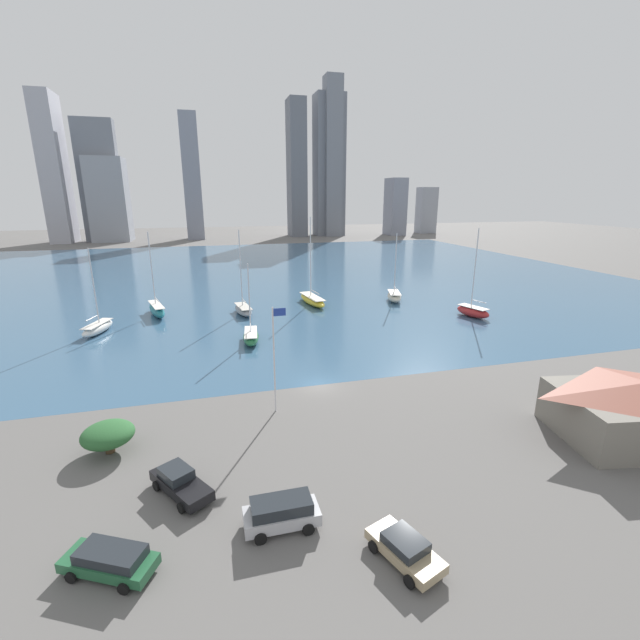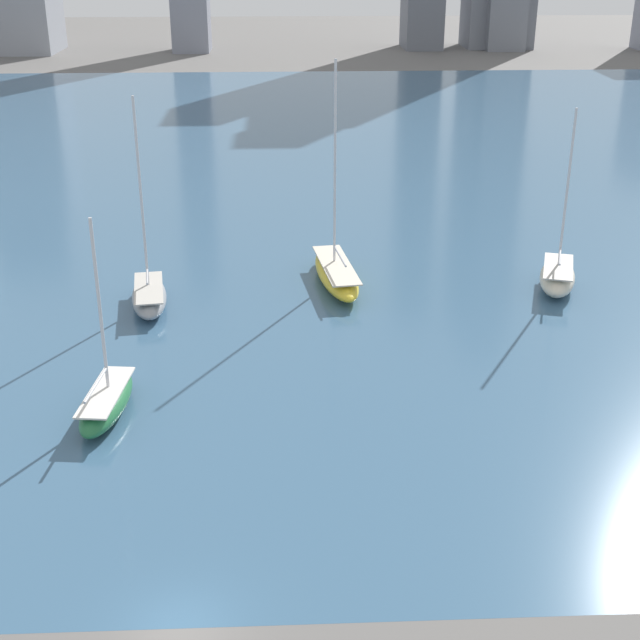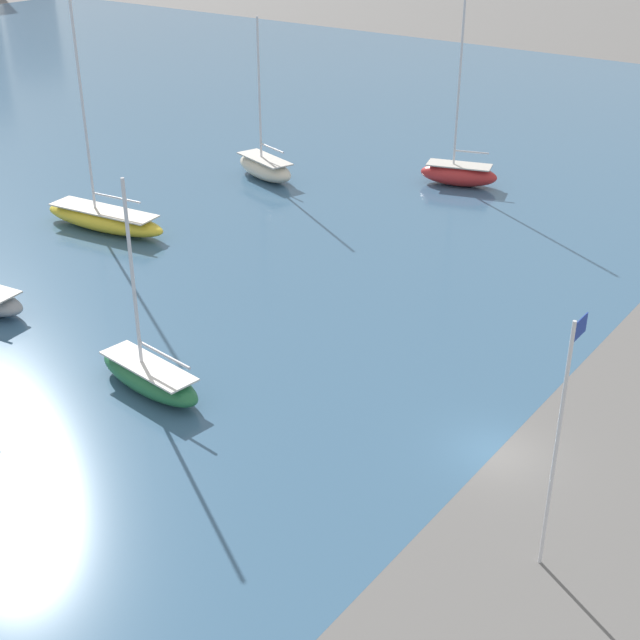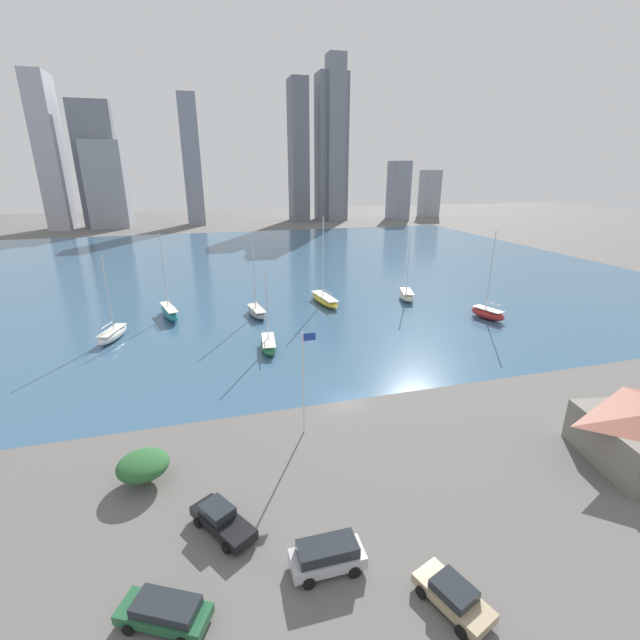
# 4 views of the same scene
# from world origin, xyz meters

# --- Properties ---
(ground_plane) EXTENTS (500.00, 500.00, 0.00)m
(ground_plane) POSITION_xyz_m (0.00, 0.00, 0.00)
(ground_plane) COLOR #605E5B
(flag_pole) EXTENTS (1.24, 0.14, 10.13)m
(flag_pole) POSITION_xyz_m (-5.28, -4.47, 5.54)
(flag_pole) COLOR silver
(flag_pole) RESTS_ON ground_plane
(sailboat_green) EXTENTS (2.85, 7.20, 10.83)m
(sailboat_green) POSITION_xyz_m (-5.42, 16.17, 0.83)
(sailboat_green) COLOR #236B3D
(sailboat_green) RESTS_ON harbor_water
(sailboat_yellow) EXTENTS (3.85, 10.55, 15.89)m
(sailboat_yellow) POSITION_xyz_m (7.98, 34.69, 0.89)
(sailboat_yellow) COLOR yellow
(sailboat_yellow) RESTS_ON harbor_water
(sailboat_red) EXTENTS (4.11, 6.66, 14.54)m
(sailboat_red) POSITION_xyz_m (31.83, 19.33, 1.02)
(sailboat_red) COLOR #B72828
(sailboat_red) RESTS_ON harbor_water
(sailboat_cream) EXTENTS (4.36, 7.17, 12.85)m
(sailboat_cream) POSITION_xyz_m (23.81, 33.03, 0.98)
(sailboat_cream) COLOR beige
(sailboat_cream) RESTS_ON harbor_water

